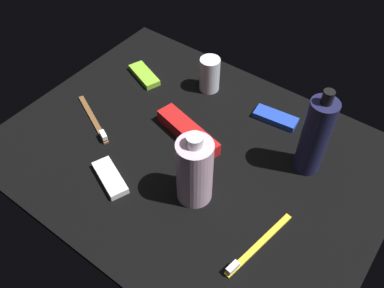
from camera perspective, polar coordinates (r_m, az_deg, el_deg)
The scene contains 10 objects.
ground_plane at distance 93.06cm, azimuth 0.00°, elevation -1.48°, with size 84.00×64.00×1.20cm, color black.
lotion_bottle at distance 86.64cm, azimuth 16.61°, elevation 1.03°, with size 5.69×5.69×21.33cm.
bodywash_bottle at distance 79.40cm, azimuth 0.35°, elevation -3.69°, with size 7.18×7.18×17.45cm.
deodorant_stick at distance 105.51cm, azimuth 2.44°, elevation 9.57°, with size 5.12×5.12×9.12cm, color silver.
toothbrush_brown at distance 101.44cm, azimuth -13.31°, elevation 3.16°, with size 16.87×8.58×2.10cm.
toothbrush_yellow at distance 79.69cm, azimuth 8.76°, elevation -13.87°, with size 4.25×17.94×2.10cm.
toothpaste_box_red at distance 94.72cm, azimuth -0.57°, elevation 1.66°, with size 17.60×4.40×3.20cm, color red.
snack_bar_white at distance 89.00cm, azimuth -11.23°, elevation -4.57°, with size 10.40×4.00×1.50cm, color white.
snack_bar_blue at distance 101.21cm, azimuth 11.44°, elevation 3.57°, with size 10.40×4.00×1.50cm, color blue.
snack_bar_lime at distance 112.02cm, azimuth -6.60°, elevation 9.42°, with size 10.40×4.00×1.50cm, color #8CD133.
Camera 1 is at (-35.94, 48.35, 70.33)cm, focal length 38.68 mm.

